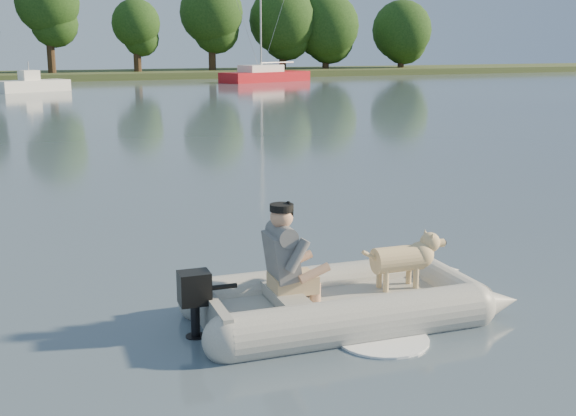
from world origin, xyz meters
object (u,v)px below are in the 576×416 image
dinghy (347,264)px  sailboat (265,76)px  man (284,252)px  motorboat (32,77)px  dog (398,263)px

dinghy → sailboat: size_ratio=0.42×
dinghy → man: (-0.72, 0.11, 0.19)m
man → motorboat: (1.47, 43.72, 0.12)m
motorboat → man: bearing=-114.4°
man → dinghy: bearing=-4.2°
motorboat → sailboat: sailboat is taller
motorboat → dinghy: bearing=-113.5°
man → dog: man is taller
motorboat → dog: bearing=-112.6°
dog → motorboat: motorboat is taller
sailboat → man: bearing=-132.9°
man → sailboat: (20.36, 49.39, -0.31)m
dinghy → motorboat: size_ratio=0.98×
dinghy → dog: bearing=4.6°
sailboat → motorboat: bearing=176.1°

